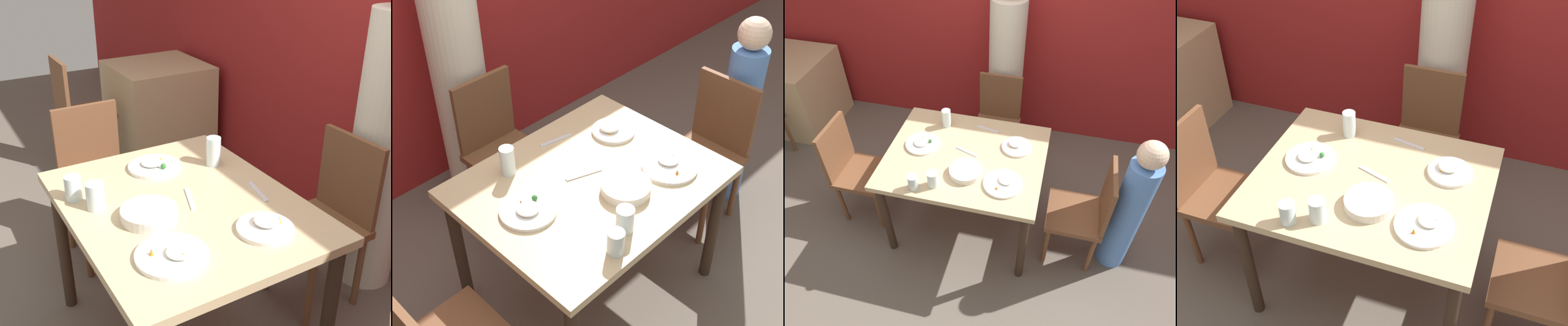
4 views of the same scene
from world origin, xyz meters
TOP-DOWN VIEW (x-y plane):
  - ground_plane at (0.00, 0.00)m, footprint 10.00×10.00m
  - dining_table at (0.00, 0.00)m, footprint 1.14×0.92m
  - chair_adult_spot at (0.08, 0.80)m, footprint 0.40×0.40m
  - chair_child_spot at (0.91, -0.08)m, footprint 0.40×0.40m
  - chair_empty_left at (-0.91, -0.07)m, footprint 0.40×0.40m
  - person_adult at (0.08, 1.13)m, footprint 0.31×0.31m
  - bowl_curry at (0.05, -0.18)m, footprint 0.23×0.23m
  - plate_rice_adult at (-0.34, 0.04)m, footprint 0.25×0.25m
  - plate_rice_child at (0.34, 0.17)m, footprint 0.22×0.22m
  - plate_noodles at (0.32, -0.21)m, footprint 0.26×0.26m
  - glass_water_tall at (-0.25, -0.38)m, footprint 0.07×0.07m
  - glass_water_short at (-0.13, -0.33)m, footprint 0.08×0.08m
  - glass_water_center at (-0.23, 0.30)m, footprint 0.07×0.07m
  - fork_steel at (0.00, 0.04)m, footprint 0.18×0.08m
  - spoon_steel at (0.09, 0.33)m, footprint 0.18×0.06m

SIDE VIEW (x-z plane):
  - ground_plane at x=0.00m, z-range 0.00..0.00m
  - chair_adult_spot at x=0.08m, z-range 0.04..0.94m
  - chair_child_spot at x=0.91m, z-range 0.04..0.94m
  - chair_empty_left at x=-0.91m, z-range 0.04..0.94m
  - dining_table at x=0.00m, z-range 0.29..1.05m
  - fork_steel at x=0.00m, z-range 0.77..0.77m
  - spoon_steel at x=0.09m, z-range 0.77..0.77m
  - plate_noodles at x=0.32m, z-range 0.76..0.80m
  - plate_rice_adult at x=-0.34m, z-range 0.75..0.80m
  - person_adult at x=0.08m, z-range -0.06..1.62m
  - plate_rice_child at x=0.34m, z-range 0.76..0.80m
  - bowl_curry at x=0.05m, z-range 0.77..0.81m
  - glass_water_tall at x=-0.25m, z-range 0.77..0.87m
  - glass_water_short at x=-0.13m, z-range 0.77..0.88m
  - glass_water_center at x=-0.23m, z-range 0.77..0.91m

